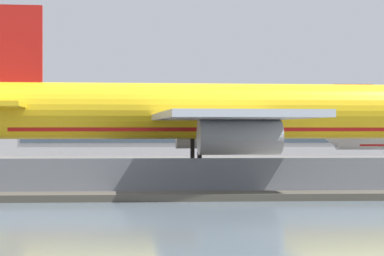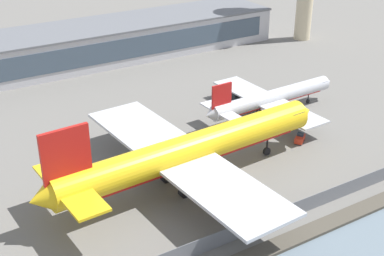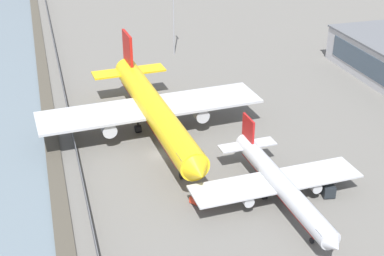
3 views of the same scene
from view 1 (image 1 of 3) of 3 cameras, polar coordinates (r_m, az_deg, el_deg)
The scene contains 5 objects.
ground_plane at distance 74.28m, azimuth 9.06°, elevation -3.87°, with size 500.00×500.00×0.00m, color #66635E.
shoreline_seawall at distance 54.47m, azimuth 13.70°, elevation -5.00°, with size 320.00×3.00×0.50m.
perimeter_fence at distance 58.70m, azimuth 12.41°, elevation -3.56°, with size 280.00×0.10×2.72m.
cargo_jet_yellow at distance 73.90m, azimuth 2.38°, elevation 1.11°, with size 57.09×48.91×16.90m.
terminal_building at distance 146.13m, azimuth 5.97°, elevation -0.01°, with size 101.38×20.94×10.08m.
Camera 1 is at (-15.86, -72.40, 4.96)m, focal length 70.00 mm.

